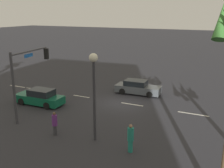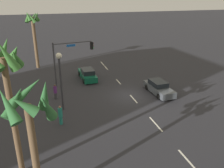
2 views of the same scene
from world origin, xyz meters
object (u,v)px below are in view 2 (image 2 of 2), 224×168
at_px(car_0, 159,88).
at_px(traffic_signal, 69,55).
at_px(car_1, 87,74).
at_px(palm_tree_1, 30,114).
at_px(palm_tree_0, 4,73).
at_px(pedestrian_0, 55,91).
at_px(palm_tree_2, 33,28).
at_px(pedestrian_1, 60,115).
at_px(streetlamp, 60,71).

xyz_separation_m(car_0, traffic_signal, (5.88, 9.47, 3.12)).
xyz_separation_m(car_1, palm_tree_1, (-18.92, 6.19, 4.89)).
height_order(traffic_signal, palm_tree_0, palm_tree_0).
relative_size(pedestrian_0, palm_tree_2, 0.20).
bearing_deg(pedestrian_1, palm_tree_2, 6.34).
bearing_deg(pedestrian_1, palm_tree_0, 151.13).
relative_size(car_0, traffic_signal, 0.86).
height_order(pedestrian_1, palm_tree_2, palm_tree_2).
xyz_separation_m(streetlamp, palm_tree_2, (15.34, 2.44, 1.97)).
bearing_deg(car_0, pedestrian_1, 108.61).
bearing_deg(palm_tree_1, traffic_signal, -12.04).
bearing_deg(palm_tree_0, pedestrian_1, -28.87).
bearing_deg(pedestrian_1, pedestrian_0, 1.08).
bearing_deg(traffic_signal, pedestrian_0, 152.55).
height_order(pedestrian_0, palm_tree_0, palm_tree_0).
relative_size(streetlamp, pedestrian_0, 3.47).
xyz_separation_m(car_1, palm_tree_0, (-16.26, 7.44, 6.24)).
distance_m(streetlamp, pedestrian_1, 4.21).
relative_size(pedestrian_1, palm_tree_0, 0.20).
bearing_deg(car_0, traffic_signal, 58.17).
xyz_separation_m(car_0, streetlamp, (-1.15, 11.09, 3.46)).
distance_m(car_0, palm_tree_2, 20.35).
distance_m(car_1, pedestrian_1, 11.68).
relative_size(traffic_signal, streetlamp, 0.94).
bearing_deg(palm_tree_2, car_0, -136.35).
distance_m(traffic_signal, palm_tree_1, 18.37).
bearing_deg(car_1, palm_tree_0, 155.39).
distance_m(car_0, pedestrian_0, 11.76).
bearing_deg(car_1, pedestrian_1, 157.67).
height_order(car_1, palm_tree_2, palm_tree_2).
xyz_separation_m(traffic_signal, streetlamp, (-7.03, 1.62, 0.35)).
bearing_deg(car_0, pedestrian_0, 81.62).
xyz_separation_m(palm_tree_0, palm_tree_1, (-2.66, -1.25, -1.35)).
height_order(pedestrian_0, pedestrian_1, pedestrian_1).
relative_size(car_1, streetlamp, 0.80).
bearing_deg(traffic_signal, streetlamp, 166.99).
height_order(palm_tree_1, palm_tree_2, palm_tree_2).
bearing_deg(traffic_signal, palm_tree_2, 26.07).
relative_size(car_1, palm_tree_2, 0.55).
height_order(traffic_signal, streetlamp, streetlamp).
height_order(streetlamp, palm_tree_0, palm_tree_0).
distance_m(traffic_signal, streetlamp, 7.22).
xyz_separation_m(car_1, palm_tree_2, (7.27, 6.45, 5.43)).
relative_size(car_1, pedestrian_1, 2.57).
bearing_deg(traffic_signal, palm_tree_0, 161.58).
xyz_separation_m(car_0, palm_tree_1, (-12.00, 13.28, 4.90)).
bearing_deg(palm_tree_2, pedestrian_1, -173.66).
bearing_deg(palm_tree_2, palm_tree_1, -179.44).
distance_m(car_0, streetlamp, 11.68).
xyz_separation_m(streetlamp, pedestrian_0, (2.86, 0.54, -3.24)).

